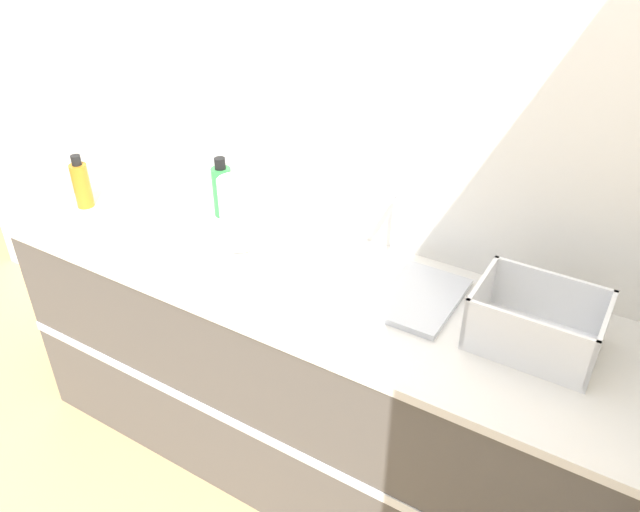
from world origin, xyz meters
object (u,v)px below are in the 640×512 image
at_px(sink, 374,278).
at_px(bottle_amber, 81,184).
at_px(paper_towel_roll, 238,213).
at_px(bottle_green, 222,190).
at_px(dish_rack, 536,326).

xyz_separation_m(sink, bottle_amber, (-1.22, -0.12, 0.07)).
distance_m(paper_towel_roll, bottle_green, 0.25).
xyz_separation_m(paper_towel_roll, dish_rack, (1.03, 0.01, -0.07)).
bearing_deg(paper_towel_roll, bottle_green, 141.51).
distance_m(paper_towel_roll, dish_rack, 1.04).
relative_size(dish_rack, bottle_amber, 1.60).
bearing_deg(sink, bottle_amber, -174.61).
distance_m(paper_towel_roll, bottle_amber, 0.71).
bearing_deg(bottle_green, bottle_amber, -155.88).
height_order(dish_rack, bottle_green, bottle_green).
relative_size(paper_towel_roll, dish_rack, 0.76).
bearing_deg(dish_rack, bottle_amber, -177.33).
height_order(dish_rack, bottle_amber, bottle_amber).
distance_m(sink, dish_rack, 0.52).
xyz_separation_m(sink, paper_towel_roll, (-0.51, -0.04, 0.11)).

